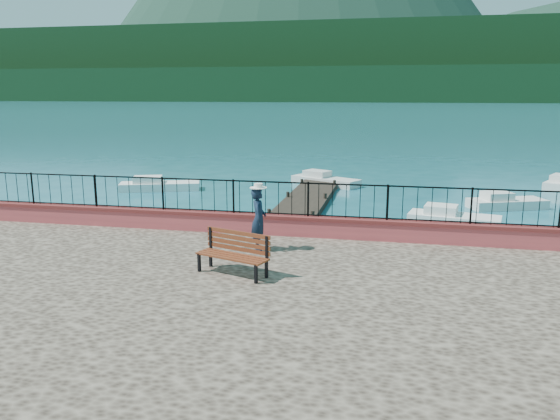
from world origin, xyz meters
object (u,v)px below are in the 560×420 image
at_px(boat_1, 454,215).
at_px(boat_3, 160,183).
at_px(boat_0, 146,228).
at_px(person, 259,219).
at_px(boat_2, 507,200).
at_px(boat_4, 326,178).
at_px(park_bench, 233,262).

relative_size(boat_1, boat_3, 0.83).
relative_size(boat_0, boat_1, 1.18).
bearing_deg(person, boat_2, -44.57).
bearing_deg(boat_3, person, -75.86).
relative_size(person, boat_4, 0.40).
bearing_deg(boat_3, boat_0, -87.46).
height_order(park_bench, boat_4, park_bench).
height_order(person, boat_3, person).
bearing_deg(boat_4, boat_3, -129.80).
bearing_deg(boat_0, boat_2, 4.39).
height_order(boat_2, boat_3, same).
relative_size(boat_3, boat_4, 1.04).
relative_size(person, boat_3, 0.39).
distance_m(boat_1, boat_3, 15.72).
bearing_deg(boat_2, boat_4, 131.50).
relative_size(boat_0, boat_4, 1.02).
xyz_separation_m(boat_3, boat_4, (8.62, 3.60, 0.00)).
height_order(boat_0, boat_2, same).
bearing_deg(boat_4, boat_0, -83.08).
distance_m(boat_1, boat_2, 4.72).
distance_m(boat_0, boat_1, 12.04).
bearing_deg(boat_3, boat_2, -22.57).
relative_size(boat_1, boat_4, 0.87).
height_order(boat_1, boat_3, same).
xyz_separation_m(boat_0, boat_3, (-3.71, 9.46, 0.00)).
height_order(park_bench, boat_0, park_bench).
xyz_separation_m(person, boat_4, (-0.45, 17.57, -1.62)).
distance_m(boat_2, boat_3, 17.63).
relative_size(person, boat_2, 0.47).
height_order(person, boat_4, person).
bearing_deg(boat_4, person, -60.98).
bearing_deg(boat_3, park_bench, -79.54).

